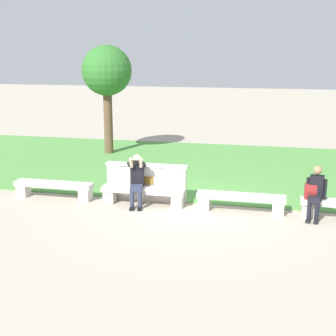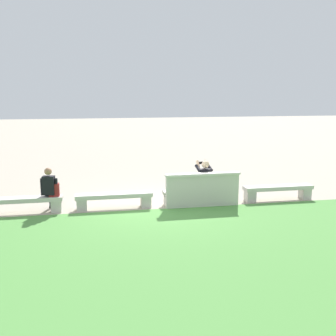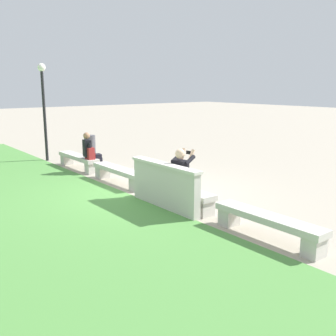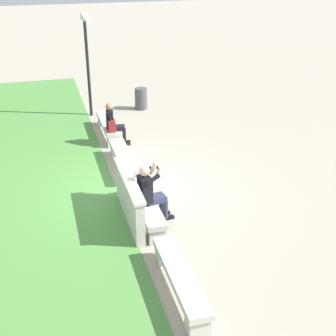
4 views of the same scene
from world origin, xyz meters
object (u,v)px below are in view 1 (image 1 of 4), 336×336
object	(u,v)px
bench_mid	(241,200)
person_distant	(316,191)
person_photographer	(137,178)
backpack	(311,192)
tree_behind_wall	(107,73)
bench_main	(54,187)
bench_near	(143,193)

from	to	relation	value
bench_mid	person_distant	xyz separation A→B (m)	(1.76, -0.06, 0.37)
person_photographer	person_distant	world-z (taller)	person_photographer
backpack	tree_behind_wall	xyz separation A→B (m)	(-7.14, 5.72, 2.48)
person_photographer	tree_behind_wall	distance (m)	6.88
bench_main	person_distant	distance (m)	6.80
backpack	tree_behind_wall	bearing A→B (deg)	141.29
person_photographer	bench_near	bearing A→B (deg)	28.62
bench_main	bench_near	bearing A→B (deg)	0.00
bench_main	tree_behind_wall	xyz separation A→B (m)	(-0.46, 5.73, 2.80)
bench_near	tree_behind_wall	xyz separation A→B (m)	(-2.98, 5.73, 2.80)
bench_main	person_distant	world-z (taller)	person_distant
tree_behind_wall	person_distant	bearing A→B (deg)	-38.64
bench_mid	tree_behind_wall	bearing A→B (deg)	133.79
person_photographer	bench_main	bearing A→B (deg)	178.16
backpack	tree_behind_wall	world-z (taller)	tree_behind_wall
bench_main	backpack	world-z (taller)	backpack
person_distant	backpack	size ratio (longest dim) A/B	2.94
bench_main	tree_behind_wall	world-z (taller)	tree_behind_wall
person_photographer	person_distant	distance (m)	4.41
bench_mid	person_distant	bearing A→B (deg)	-2.12
bench_near	person_distant	bearing A→B (deg)	-0.87
backpack	tree_behind_wall	size ratio (longest dim) A/B	0.10
bench_mid	person_photographer	distance (m)	2.69
bench_main	bench_mid	world-z (taller)	same
bench_main	bench_mid	size ratio (longest dim) A/B	1.00
person_photographer	person_distant	bearing A→B (deg)	0.15
bench_main	bench_mid	xyz separation A→B (m)	(5.04, 0.00, 0.00)
bench_main	person_distant	bearing A→B (deg)	-0.55
bench_near	person_distant	size ratio (longest dim) A/B	1.73
person_distant	tree_behind_wall	world-z (taller)	tree_behind_wall
bench_main	bench_near	world-z (taller)	same
person_photographer	backpack	xyz separation A→B (m)	(4.30, 0.09, -0.11)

